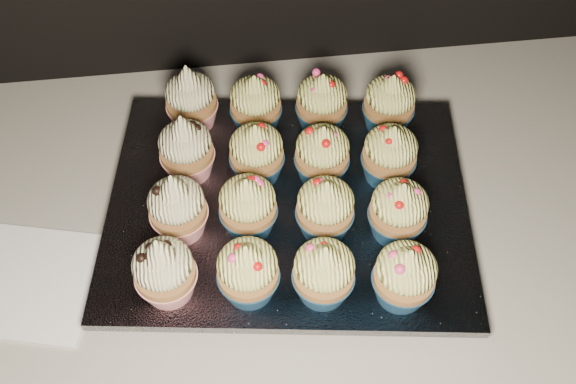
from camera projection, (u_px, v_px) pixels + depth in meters
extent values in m
cube|color=black|center=(380.00, 371.00, 1.13)|extent=(2.40, 0.60, 0.86)
cube|color=beige|center=(422.00, 231.00, 0.77)|extent=(2.44, 0.64, 0.04)
cube|color=white|center=(35.00, 282.00, 0.70)|extent=(0.17, 0.17, 0.00)
cube|color=black|center=(288.00, 212.00, 0.75)|extent=(0.41, 0.34, 0.02)
cube|color=silver|center=(288.00, 203.00, 0.74)|extent=(0.45, 0.37, 0.01)
cone|color=red|center=(168.00, 283.00, 0.65)|extent=(0.06, 0.06, 0.03)
ellipsoid|color=#F4EBAB|center=(162.00, 263.00, 0.62)|extent=(0.06, 0.06, 0.04)
cone|color=#F4EBAB|center=(158.00, 248.00, 0.60)|extent=(0.03, 0.03, 0.03)
cone|color=navy|center=(249.00, 283.00, 0.65)|extent=(0.06, 0.06, 0.03)
ellipsoid|color=#FBF97F|center=(247.00, 264.00, 0.62)|extent=(0.06, 0.06, 0.04)
cone|color=#FBF97F|center=(246.00, 251.00, 0.60)|extent=(0.03, 0.03, 0.02)
cone|color=navy|center=(323.00, 284.00, 0.65)|extent=(0.06, 0.06, 0.03)
ellipsoid|color=#FBF97F|center=(324.00, 265.00, 0.62)|extent=(0.06, 0.06, 0.04)
cone|color=#FBF97F|center=(326.00, 252.00, 0.60)|extent=(0.03, 0.03, 0.02)
cone|color=navy|center=(401.00, 287.00, 0.65)|extent=(0.06, 0.06, 0.03)
ellipsoid|color=#FBF97F|center=(407.00, 268.00, 0.62)|extent=(0.06, 0.06, 0.04)
cone|color=#FBF97F|center=(410.00, 255.00, 0.60)|extent=(0.03, 0.03, 0.02)
cone|color=red|center=(181.00, 221.00, 0.70)|extent=(0.06, 0.06, 0.03)
ellipsoid|color=#F4EBAB|center=(176.00, 200.00, 0.67)|extent=(0.06, 0.06, 0.04)
cone|color=#F4EBAB|center=(172.00, 184.00, 0.64)|extent=(0.03, 0.03, 0.03)
cone|color=navy|center=(249.00, 219.00, 0.70)|extent=(0.06, 0.06, 0.03)
ellipsoid|color=#FBF97F|center=(247.00, 198.00, 0.67)|extent=(0.06, 0.06, 0.04)
cone|color=#FBF97F|center=(246.00, 185.00, 0.65)|extent=(0.03, 0.03, 0.02)
cone|color=navy|center=(324.00, 221.00, 0.70)|extent=(0.06, 0.06, 0.03)
ellipsoid|color=#FBF97F|center=(326.00, 200.00, 0.67)|extent=(0.06, 0.06, 0.04)
cone|color=#FBF97F|center=(327.00, 187.00, 0.65)|extent=(0.03, 0.03, 0.02)
cone|color=navy|center=(395.00, 223.00, 0.70)|extent=(0.06, 0.06, 0.03)
ellipsoid|color=#FBF97F|center=(400.00, 202.00, 0.67)|extent=(0.06, 0.06, 0.04)
cone|color=#FBF97F|center=(403.00, 189.00, 0.65)|extent=(0.03, 0.03, 0.02)
cone|color=red|center=(189.00, 163.00, 0.75)|extent=(0.06, 0.06, 0.03)
ellipsoid|color=#F4EBAB|center=(185.00, 141.00, 0.72)|extent=(0.06, 0.06, 0.04)
cone|color=#F4EBAB|center=(181.00, 124.00, 0.69)|extent=(0.03, 0.03, 0.03)
cone|color=navy|center=(257.00, 166.00, 0.74)|extent=(0.06, 0.06, 0.03)
ellipsoid|color=#FBF97F|center=(256.00, 145.00, 0.71)|extent=(0.06, 0.06, 0.04)
cone|color=#FBF97F|center=(255.00, 131.00, 0.69)|extent=(0.03, 0.03, 0.02)
cone|color=navy|center=(321.00, 168.00, 0.74)|extent=(0.06, 0.06, 0.03)
ellipsoid|color=#FBF97F|center=(323.00, 146.00, 0.71)|extent=(0.06, 0.06, 0.04)
cone|color=#FBF97F|center=(324.00, 132.00, 0.69)|extent=(0.03, 0.03, 0.02)
cone|color=navy|center=(387.00, 167.00, 0.74)|extent=(0.06, 0.06, 0.03)
ellipsoid|color=#FBF97F|center=(391.00, 146.00, 0.71)|extent=(0.06, 0.06, 0.04)
cone|color=#FBF97F|center=(394.00, 132.00, 0.69)|extent=(0.03, 0.03, 0.02)
cone|color=red|center=(193.00, 114.00, 0.79)|extent=(0.06, 0.06, 0.03)
ellipsoid|color=#F4EBAB|center=(190.00, 92.00, 0.76)|extent=(0.06, 0.06, 0.04)
cone|color=#F4EBAB|center=(187.00, 74.00, 0.74)|extent=(0.03, 0.03, 0.03)
cone|color=navy|center=(256.00, 118.00, 0.79)|extent=(0.06, 0.06, 0.03)
ellipsoid|color=#FBF97F|center=(255.00, 95.00, 0.76)|extent=(0.06, 0.06, 0.04)
cone|color=#FBF97F|center=(254.00, 81.00, 0.74)|extent=(0.03, 0.03, 0.02)
cone|color=navy|center=(321.00, 116.00, 0.79)|extent=(0.06, 0.06, 0.03)
ellipsoid|color=#FBF97F|center=(322.00, 94.00, 0.76)|extent=(0.06, 0.06, 0.04)
cone|color=#FBF97F|center=(323.00, 80.00, 0.74)|extent=(0.03, 0.03, 0.02)
cone|color=navy|center=(387.00, 117.00, 0.79)|extent=(0.06, 0.06, 0.03)
ellipsoid|color=#FBF97F|center=(391.00, 95.00, 0.76)|extent=(0.06, 0.06, 0.04)
cone|color=#FBF97F|center=(393.00, 80.00, 0.74)|extent=(0.03, 0.03, 0.02)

